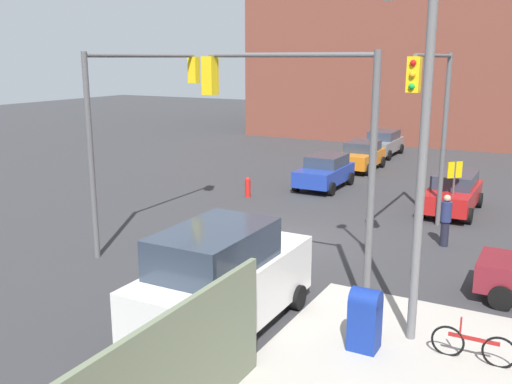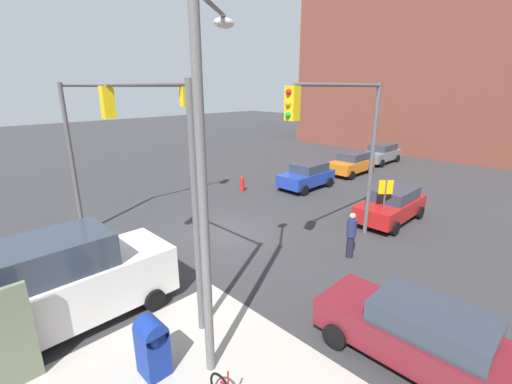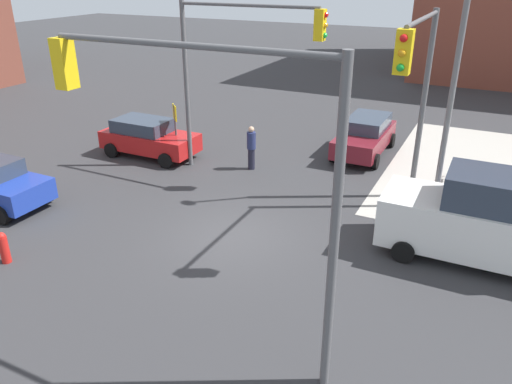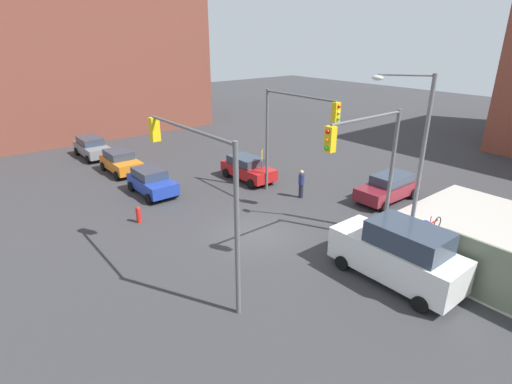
% 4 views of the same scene
% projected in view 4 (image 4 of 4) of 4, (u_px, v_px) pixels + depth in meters
% --- Properties ---
extents(ground_plane, '(120.00, 120.00, 0.00)m').
position_uv_depth(ground_plane, '(257.00, 233.00, 20.64)').
color(ground_plane, '#333335').
extents(building_brick_west, '(16.00, 28.00, 23.56)m').
position_uv_depth(building_brick_west, '(42.00, 10.00, 38.82)').
color(building_brick_west, brown).
rests_on(building_brick_west, ground).
extents(traffic_signal_nw_corner, '(5.76, 0.36, 6.50)m').
position_uv_depth(traffic_signal_nw_corner, '(292.00, 125.00, 23.21)').
color(traffic_signal_nw_corner, '#59595B').
rests_on(traffic_signal_nw_corner, ground).
extents(traffic_signal_se_corner, '(6.13, 0.36, 6.50)m').
position_uv_depth(traffic_signal_se_corner, '(198.00, 177.00, 14.74)').
color(traffic_signal_se_corner, '#59595B').
rests_on(traffic_signal_se_corner, ground).
extents(traffic_signal_ne_corner, '(0.36, 4.89, 6.50)m').
position_uv_depth(traffic_signal_ne_corner, '(370.00, 158.00, 17.24)').
color(traffic_signal_ne_corner, '#59595B').
rests_on(traffic_signal_ne_corner, ground).
extents(street_lamp_corner, '(2.28, 1.75, 8.00)m').
position_uv_depth(street_lamp_corner, '(415.00, 146.00, 18.61)').
color(street_lamp_corner, slate).
rests_on(street_lamp_corner, ground).
extents(warning_sign_two_way, '(0.48, 0.48, 2.40)m').
position_uv_depth(warning_sign_two_way, '(262.00, 161.00, 26.77)').
color(warning_sign_two_way, '#4C4C4C').
rests_on(warning_sign_two_way, ground).
extents(mailbox_blue, '(0.56, 0.64, 1.43)m').
position_uv_depth(mailbox_blue, '(422.00, 235.00, 18.80)').
color(mailbox_blue, navy).
rests_on(mailbox_blue, ground).
extents(fire_hydrant, '(0.26, 0.26, 0.94)m').
position_uv_depth(fire_hydrant, '(138.00, 214.00, 21.62)').
color(fire_hydrant, red).
rests_on(fire_hydrant, ground).
extents(hatchback_red, '(4.22, 2.02, 1.62)m').
position_uv_depth(hatchback_red, '(247.00, 168.00, 27.91)').
color(hatchback_red, '#B21919').
rests_on(hatchback_red, ground).
extents(hatchback_gray, '(4.38, 2.02, 1.62)m').
position_uv_depth(hatchback_gray, '(92.00, 147.00, 33.10)').
color(hatchback_gray, slate).
rests_on(hatchback_gray, ground).
extents(sedan_maroon, '(2.02, 4.45, 1.62)m').
position_uv_depth(sedan_maroon, '(388.00, 187.00, 24.42)').
color(sedan_maroon, maroon).
rests_on(sedan_maroon, ground).
extents(hatchback_orange, '(4.03, 2.02, 1.62)m').
position_uv_depth(hatchback_orange, '(121.00, 161.00, 29.37)').
color(hatchback_orange, orange).
rests_on(hatchback_orange, ground).
extents(sedan_blue, '(3.91, 2.02, 1.62)m').
position_uv_depth(sedan_blue, '(152.00, 181.00, 25.42)').
color(sedan_blue, '#1E389E').
rests_on(sedan_blue, ground).
extents(van_white_delivery, '(5.40, 2.32, 2.62)m').
position_uv_depth(van_white_delivery, '(398.00, 254.00, 16.20)').
color(van_white_delivery, white).
rests_on(van_white_delivery, ground).
extents(pedestrian_crossing, '(0.36, 0.36, 1.81)m').
position_uv_depth(pedestrian_crossing, '(301.00, 183.00, 24.77)').
color(pedestrian_crossing, navy).
rests_on(pedestrian_crossing, ground).
extents(bicycle_leaning_on_fence, '(0.05, 1.75, 0.97)m').
position_uv_depth(bicycle_leaning_on_fence, '(432.00, 225.00, 20.67)').
color(bicycle_leaning_on_fence, black).
rests_on(bicycle_leaning_on_fence, ground).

